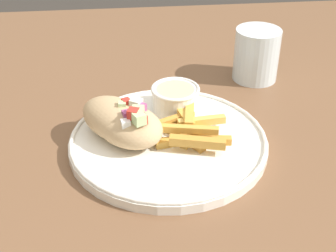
{
  "coord_description": "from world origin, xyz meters",
  "views": [
    {
      "loc": [
        -0.1,
        -0.56,
        1.12
      ],
      "look_at": [
        -0.04,
        0.0,
        0.75
      ],
      "focal_mm": 50.0,
      "sensor_mm": 36.0,
      "label": 1
    }
  ],
  "objects_px": {
    "fries_pile": "(190,130)",
    "sauce_ramekin": "(175,97)",
    "pita_sandwich_near": "(130,126)",
    "plate": "(168,140)",
    "water_glass": "(256,57)",
    "pita_sandwich_far": "(118,119)"
  },
  "relations": [
    {
      "from": "pita_sandwich_far",
      "to": "water_glass",
      "type": "distance_m",
      "value": 0.31
    },
    {
      "from": "plate",
      "to": "pita_sandwich_near",
      "type": "height_order",
      "value": "pita_sandwich_near"
    },
    {
      "from": "fries_pile",
      "to": "sauce_ramekin",
      "type": "distance_m",
      "value": 0.08
    },
    {
      "from": "plate",
      "to": "sauce_ramekin",
      "type": "bearing_deg",
      "value": 75.68
    },
    {
      "from": "plate",
      "to": "fries_pile",
      "type": "distance_m",
      "value": 0.04
    },
    {
      "from": "plate",
      "to": "pita_sandwich_far",
      "type": "bearing_deg",
      "value": 169.9
    },
    {
      "from": "pita_sandwich_near",
      "to": "fries_pile",
      "type": "relative_size",
      "value": 1.0
    },
    {
      "from": "water_glass",
      "to": "sauce_ramekin",
      "type": "bearing_deg",
      "value": -143.62
    },
    {
      "from": "pita_sandwich_near",
      "to": "sauce_ramekin",
      "type": "xyz_separation_m",
      "value": [
        0.08,
        0.08,
        -0.0
      ]
    },
    {
      "from": "plate",
      "to": "pita_sandwich_near",
      "type": "bearing_deg",
      "value": -175.4
    },
    {
      "from": "fries_pile",
      "to": "pita_sandwich_far",
      "type": "bearing_deg",
      "value": 172.75
    },
    {
      "from": "pita_sandwich_far",
      "to": "sauce_ramekin",
      "type": "xyz_separation_m",
      "value": [
        0.09,
        0.06,
        -0.01
      ]
    },
    {
      "from": "plate",
      "to": "sauce_ramekin",
      "type": "distance_m",
      "value": 0.08
    },
    {
      "from": "fries_pile",
      "to": "water_glass",
      "type": "xyz_separation_m",
      "value": [
        0.15,
        0.2,
        0.02
      ]
    },
    {
      "from": "sauce_ramekin",
      "to": "water_glass",
      "type": "distance_m",
      "value": 0.2
    },
    {
      "from": "pita_sandwich_near",
      "to": "fries_pile",
      "type": "height_order",
      "value": "pita_sandwich_near"
    },
    {
      "from": "plate",
      "to": "water_glass",
      "type": "xyz_separation_m",
      "value": [
        0.18,
        0.2,
        0.03
      ]
    },
    {
      "from": "pita_sandwich_near",
      "to": "pita_sandwich_far",
      "type": "distance_m",
      "value": 0.02
    },
    {
      "from": "sauce_ramekin",
      "to": "pita_sandwich_near",
      "type": "bearing_deg",
      "value": -132.43
    },
    {
      "from": "plate",
      "to": "pita_sandwich_far",
      "type": "height_order",
      "value": "pita_sandwich_far"
    },
    {
      "from": "plate",
      "to": "pita_sandwich_near",
      "type": "xyz_separation_m",
      "value": [
        -0.06,
        -0.0,
        0.03
      ]
    },
    {
      "from": "pita_sandwich_near",
      "to": "water_glass",
      "type": "xyz_separation_m",
      "value": [
        0.24,
        0.2,
        0.0
      ]
    }
  ]
}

